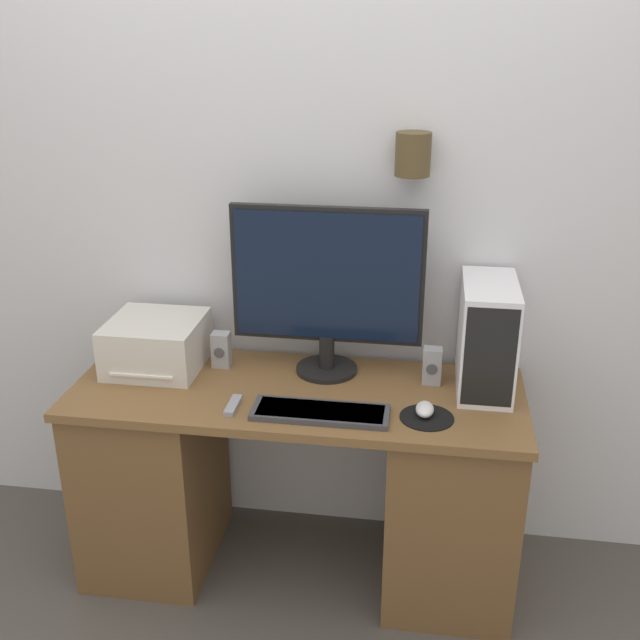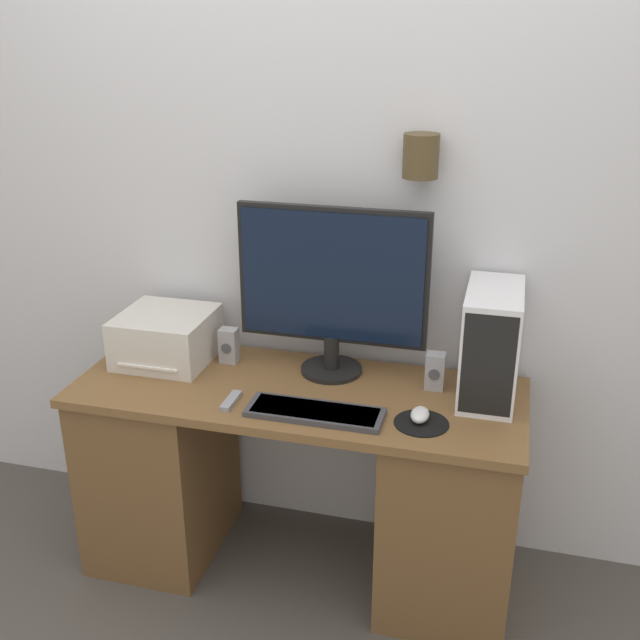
# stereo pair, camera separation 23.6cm
# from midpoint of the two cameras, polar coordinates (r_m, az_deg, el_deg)

# --- Properties ---
(ground_plane) EXTENTS (12.00, 12.00, 0.00)m
(ground_plane) POSITION_cam_midpoint_polar(r_m,az_deg,el_deg) (2.69, -0.69, -21.93)
(ground_plane) COLOR #4C4742
(wall_back) EXTENTS (6.40, 0.16, 2.70)m
(wall_back) POSITION_cam_midpoint_polar(r_m,az_deg,el_deg) (2.59, 2.89, 10.46)
(wall_back) COLOR silver
(wall_back) RESTS_ON ground_plane
(desk) EXTENTS (1.50, 0.56, 0.73)m
(desk) POSITION_cam_midpoint_polar(r_m,az_deg,el_deg) (2.67, 0.92, -12.01)
(desk) COLOR brown
(desk) RESTS_ON ground_plane
(monitor) EXTENTS (0.65, 0.21, 0.58)m
(monitor) POSITION_cam_midpoint_polar(r_m,az_deg,el_deg) (2.48, 3.66, 2.75)
(monitor) COLOR black
(monitor) RESTS_ON desk
(keyboard) EXTENTS (0.43, 0.14, 0.02)m
(keyboard) POSITION_cam_midpoint_polar(r_m,az_deg,el_deg) (2.33, 2.54, -7.09)
(keyboard) COLOR #3D3D42
(keyboard) RESTS_ON desk
(mousepad) EXTENTS (0.17, 0.17, 0.00)m
(mousepad) POSITION_cam_midpoint_polar(r_m,az_deg,el_deg) (2.32, 10.66, -7.81)
(mousepad) COLOR black
(mousepad) RESTS_ON desk
(mouse) EXTENTS (0.06, 0.09, 0.04)m
(mouse) POSITION_cam_midpoint_polar(r_m,az_deg,el_deg) (2.32, 10.55, -7.18)
(mouse) COLOR silver
(mouse) RESTS_ON mousepad
(computer_tower) EXTENTS (0.17, 0.35, 0.36)m
(computer_tower) POSITION_cam_midpoint_polar(r_m,az_deg,el_deg) (2.46, 15.60, -1.82)
(computer_tower) COLOR white
(computer_tower) RESTS_ON desk
(printer) EXTENTS (0.32, 0.32, 0.17)m
(printer) POSITION_cam_midpoint_polar(r_m,az_deg,el_deg) (2.69, -9.19, -1.34)
(printer) COLOR beige
(printer) RESTS_ON desk
(speaker_left) EXTENTS (0.06, 0.06, 0.13)m
(speaker_left) POSITION_cam_midpoint_polar(r_m,az_deg,el_deg) (2.65, -4.43, -2.00)
(speaker_left) COLOR #99999E
(speaker_left) RESTS_ON desk
(speaker_right) EXTENTS (0.06, 0.06, 0.13)m
(speaker_right) POSITION_cam_midpoint_polar(r_m,az_deg,el_deg) (2.51, 11.45, -3.91)
(speaker_right) COLOR #99999E
(speaker_right) RESTS_ON desk
(remote_control) EXTENTS (0.03, 0.12, 0.02)m
(remote_control) POSITION_cam_midpoint_polar(r_m,az_deg,el_deg) (2.40, -4.01, -6.23)
(remote_control) COLOR gray
(remote_control) RESTS_ON desk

